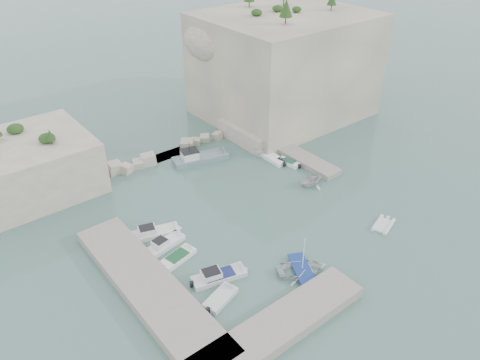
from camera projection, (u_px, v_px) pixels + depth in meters
ground at (271, 222)px, 55.92m from camera, size 400.00×400.00×0.00m
cliff_east at (284, 65)px, 78.77m from camera, size 26.00×22.00×17.00m
cliff_terrace at (257, 131)px, 74.04m from camera, size 8.00×10.00×2.50m
outcrop_west at (27, 167)px, 60.12m from camera, size 16.00×14.00×7.00m
quay_west at (149, 288)px, 46.02m from camera, size 5.00×24.00×1.10m
quay_south at (281, 325)px, 42.08m from camera, size 18.00×4.00×1.10m
ledge_east at (294, 154)px, 69.45m from camera, size 3.00×16.00×0.80m
breakwater at (168, 151)px, 69.62m from camera, size 28.00×3.00×1.40m
motorboat_a at (155, 235)px, 53.90m from camera, size 6.42×3.57×1.40m
motorboat_b at (166, 246)px, 52.19m from camera, size 5.33×2.60×1.40m
motorboat_c at (178, 260)px, 50.30m from camera, size 4.88×2.64×0.70m
motorboat_d at (219, 278)px, 47.89m from camera, size 6.48×3.35×1.40m
motorboat_e at (221, 300)px, 45.37m from camera, size 4.47×2.85×0.70m
rowboat at (302, 272)px, 48.66m from camera, size 6.42×5.71×1.10m
inflatable_dinghy at (383, 226)px, 55.26m from camera, size 4.10×2.87×0.44m
tender_east_a at (311, 185)px, 62.85m from camera, size 4.07×3.62×1.97m
tender_east_b at (289, 164)px, 67.60m from camera, size 1.96×3.95×0.70m
tender_east_c at (272, 159)px, 68.80m from camera, size 1.91×5.51×0.70m
tender_east_d at (265, 154)px, 70.27m from camera, size 4.33×1.91×1.63m
work_boat at (201, 161)px, 68.44m from camera, size 9.25×4.78×2.20m
rowboat_mast at (304, 253)px, 47.25m from camera, size 0.10×0.10×4.20m
vegetation at (256, 10)px, 71.96m from camera, size 53.48×13.88×13.40m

